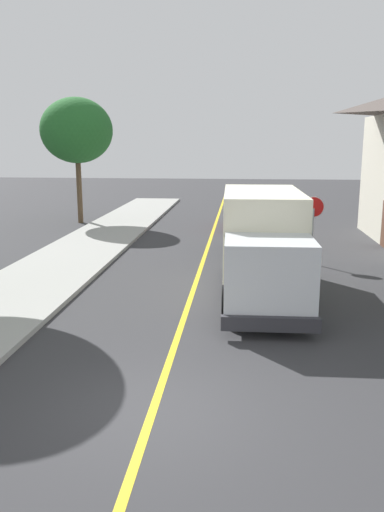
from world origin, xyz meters
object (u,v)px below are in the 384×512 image
(parked_car_far, at_px, (252,202))
(street_tree_down_block, at_px, (77,131))
(stop_sign, at_px, (313,217))
(parked_car_near, at_px, (251,236))
(parked_car_mid, at_px, (246,214))
(box_truck, at_px, (263,240))

(parked_car_far, distance_m, street_tree_down_block, 12.33)
(stop_sign, bearing_deg, parked_car_near, 147.39)
(parked_car_near, bearing_deg, parked_car_mid, 91.65)
(parked_car_mid, xyz_separation_m, street_tree_down_block, (-9.78, 1.11, 4.56))
(parked_car_near, xyz_separation_m, stop_sign, (2.35, -1.50, 1.06))
(parked_car_mid, relative_size, street_tree_down_block, 0.62)
(box_truck, distance_m, street_tree_down_block, 17.73)
(parked_car_mid, bearing_deg, box_truck, -88.04)
(box_truck, bearing_deg, parked_car_mid, 91.96)
(parked_car_mid, bearing_deg, stop_sign, -73.17)
(box_truck, relative_size, parked_car_near, 1.63)
(stop_sign, distance_m, street_tree_down_block, 15.97)
(box_truck, height_order, parked_car_near, box_truck)
(parked_car_far, bearing_deg, stop_sign, -81.83)
(box_truck, height_order, parked_car_far, box_truck)
(box_truck, xyz_separation_m, stop_sign, (2.10, 4.51, 0.09))
(parked_car_mid, xyz_separation_m, stop_sign, (2.55, -8.42, 1.06))
(box_truck, xyz_separation_m, parked_car_near, (-0.24, 6.01, -0.97))
(box_truck, distance_m, parked_car_mid, 12.97)
(street_tree_down_block, bearing_deg, stop_sign, -37.70)
(parked_car_mid, height_order, stop_sign, stop_sign)
(parked_car_far, bearing_deg, street_tree_down_block, -153.13)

